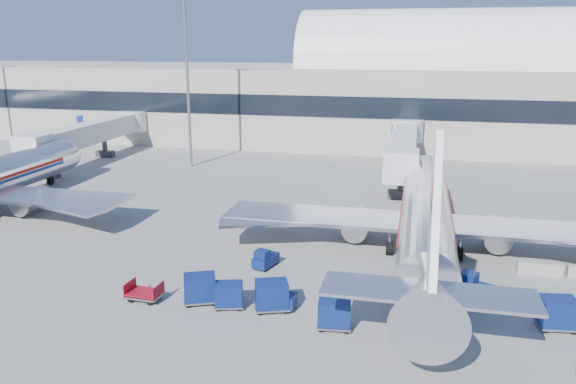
% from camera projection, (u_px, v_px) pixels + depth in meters
% --- Properties ---
extents(ground, '(260.00, 260.00, 0.00)m').
position_uv_depth(ground, '(286.00, 263.00, 41.91)').
color(ground, gray).
rests_on(ground, ground).
extents(terminal, '(170.00, 28.15, 21.00)m').
position_uv_depth(terminal, '(284.00, 93.00, 95.57)').
color(terminal, '#B2AA9E').
rests_on(terminal, ground).
extents(airliner_main, '(32.00, 37.26, 12.07)m').
position_uv_depth(airliner_main, '(426.00, 217.00, 43.20)').
color(airliner_main, silver).
rests_on(airliner_main, ground).
extents(jetbridge_near, '(4.40, 27.50, 6.25)m').
position_uv_depth(jetbridge_near, '(405.00, 144.00, 68.21)').
color(jetbridge_near, silver).
rests_on(jetbridge_near, ground).
extents(jetbridge_mid, '(4.40, 27.50, 6.25)m').
position_uv_depth(jetbridge_mid, '(95.00, 132.00, 77.37)').
color(jetbridge_mid, silver).
rests_on(jetbridge_mid, ground).
extents(mast_west, '(2.00, 1.20, 22.60)m').
position_uv_depth(mast_west, '(186.00, 52.00, 70.65)').
color(mast_west, slate).
rests_on(mast_west, ground).
extents(barrier_near, '(3.00, 0.55, 0.90)m').
position_uv_depth(barrier_near, '(540.00, 269.00, 39.75)').
color(barrier_near, '#9E9E96').
rests_on(barrier_near, ground).
extents(tug_lead, '(2.46, 1.35, 1.56)m').
position_uv_depth(tug_lead, '(275.00, 297.00, 34.78)').
color(tug_lead, '#0B1B54').
rests_on(tug_lead, ground).
extents(tug_right, '(2.83, 2.24, 1.65)m').
position_uv_depth(tug_right, '(475.00, 288.00, 35.98)').
color(tug_right, '#0B1B54').
rests_on(tug_right, ground).
extents(tug_left, '(1.68, 2.42, 1.44)m').
position_uv_depth(tug_left, '(265.00, 259.00, 41.01)').
color(tug_left, '#0B1B54').
rests_on(tug_left, ground).
extents(cart_train_a, '(2.51, 2.22, 1.84)m').
position_uv_depth(cart_train_a, '(272.00, 295.00, 34.41)').
color(cart_train_a, '#0B1B54').
rests_on(cart_train_a, ground).
extents(cart_train_b, '(2.10, 1.81, 1.58)m').
position_uv_depth(cart_train_b, '(229.00, 295.00, 34.77)').
color(cart_train_b, '#0B1B54').
rests_on(cart_train_b, ground).
extents(cart_train_c, '(2.52, 2.26, 1.82)m').
position_uv_depth(cart_train_c, '(200.00, 288.00, 35.39)').
color(cart_train_c, '#0B1B54').
rests_on(cart_train_c, ground).
extents(cart_solo_near, '(2.09, 1.68, 1.72)m').
position_uv_depth(cart_solo_near, '(335.00, 313.00, 32.23)').
color(cart_solo_near, '#0B1B54').
rests_on(cart_solo_near, ground).
extents(cart_solo_far, '(2.29, 1.87, 1.85)m').
position_uv_depth(cart_solo_far, '(557.00, 313.00, 32.17)').
color(cart_solo_far, '#0B1B54').
rests_on(cart_solo_far, ground).
extents(cart_open_red, '(2.23, 1.63, 0.58)m').
position_uv_depth(cart_open_red, '(145.00, 294.00, 35.85)').
color(cart_open_red, slate).
rests_on(cart_open_red, ground).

